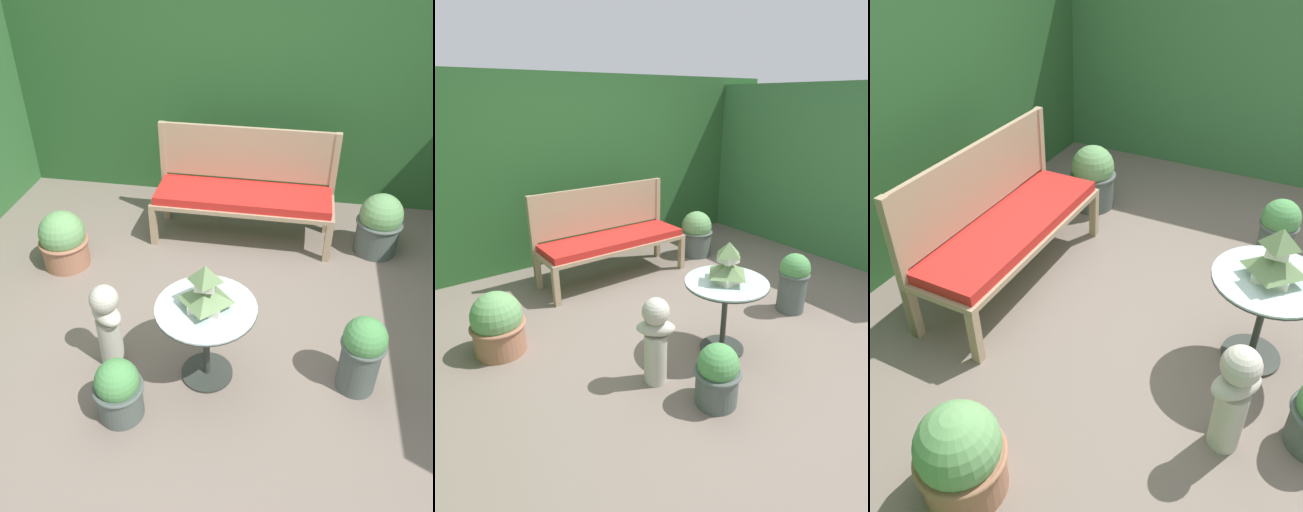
% 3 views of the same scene
% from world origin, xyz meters
% --- Properties ---
extents(ground, '(30.00, 30.00, 0.00)m').
position_xyz_m(ground, '(0.00, 0.00, 0.00)').
color(ground, '#75665B').
extents(foliage_hedge_back, '(6.40, 0.87, 2.20)m').
position_xyz_m(foliage_hedge_back, '(0.00, 2.49, 1.10)').
color(foliage_hedge_back, '#285628').
rests_on(foliage_hedge_back, ground).
extents(garden_bench, '(1.66, 0.54, 0.50)m').
position_xyz_m(garden_bench, '(-0.00, 1.20, 0.43)').
color(garden_bench, tan).
rests_on(garden_bench, ground).
extents(bench_backrest, '(1.66, 0.06, 1.02)m').
position_xyz_m(bench_backrest, '(-0.00, 1.45, 0.72)').
color(bench_backrest, tan).
rests_on(bench_backrest, ground).
extents(patio_table, '(0.65, 0.65, 0.62)m').
position_xyz_m(patio_table, '(-0.02, -0.53, 0.48)').
color(patio_table, '#2D332D').
rests_on(patio_table, ground).
extents(pagoda_birdhouse, '(0.27, 0.27, 0.32)m').
position_xyz_m(pagoda_birdhouse, '(-0.02, -0.53, 0.75)').
color(pagoda_birdhouse, silver).
rests_on(pagoda_birdhouse, patio_table).
extents(garden_bust, '(0.31, 0.29, 0.67)m').
position_xyz_m(garden_bust, '(-0.69, -0.53, 0.37)').
color(garden_bust, '#B7B2A3').
rests_on(garden_bust, ground).
extents(potted_plant_path_edge, '(0.42, 0.42, 0.58)m').
position_xyz_m(potted_plant_path_edge, '(1.25, 1.19, 0.29)').
color(potted_plant_path_edge, '#4C5651').
rests_on(potted_plant_path_edge, ground).
extents(potted_plant_bench_right, '(0.32, 0.32, 0.45)m').
position_xyz_m(potted_plant_bench_right, '(-0.49, -0.95, 0.22)').
color(potted_plant_bench_right, '#4C5651').
rests_on(potted_plant_bench_right, ground).
extents(potted_plant_bench_left, '(0.29, 0.29, 0.58)m').
position_xyz_m(potted_plant_bench_left, '(0.99, -0.46, 0.31)').
color(potted_plant_bench_left, '#4C5651').
rests_on(potted_plant_bench_left, ground).
extents(potted_plant_patio_mid, '(0.44, 0.44, 0.52)m').
position_xyz_m(potted_plant_patio_mid, '(-1.49, 0.51, 0.25)').
color(potted_plant_patio_mid, '#9E664C').
rests_on(potted_plant_patio_mid, ground).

